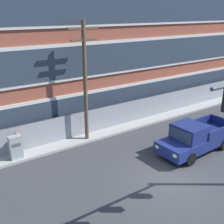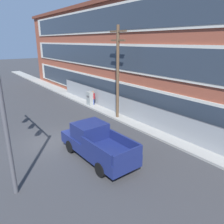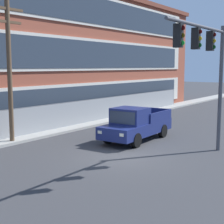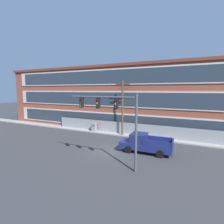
{
  "view_description": "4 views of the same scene",
  "coord_description": "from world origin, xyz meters",
  "px_view_note": "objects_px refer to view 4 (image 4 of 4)",
  "views": [
    {
      "loc": [
        -9.79,
        -8.82,
        8.52
      ],
      "look_at": [
        -1.08,
        3.79,
        2.94
      ],
      "focal_mm": 45.0,
      "sensor_mm": 36.0,
      "label": 1
    },
    {
      "loc": [
        13.67,
        -4.85,
        6.75
      ],
      "look_at": [
        1.47,
        4.12,
        1.81
      ],
      "focal_mm": 35.0,
      "sensor_mm": 36.0,
      "label": 2
    },
    {
      "loc": [
        -13.42,
        -9.19,
        4.38
      ],
      "look_at": [
        1.96,
        1.9,
        1.85
      ],
      "focal_mm": 55.0,
      "sensor_mm": 36.0,
      "label": 3
    },
    {
      "loc": [
        8.34,
        -16.5,
        6.7
      ],
      "look_at": [
        -1.34,
        3.51,
        3.87
      ],
      "focal_mm": 28.0,
      "sensor_mm": 36.0,
      "label": 4
    }
  ],
  "objects_px": {
    "pickup_truck_navy": "(145,144)",
    "pedestrian_near_cabinet": "(96,126)",
    "traffic_signal_mast": "(113,114)",
    "electrical_cabinet": "(94,127)",
    "utility_pole_near_corner": "(122,106)"
  },
  "relations": [
    {
      "from": "pickup_truck_navy",
      "to": "pedestrian_near_cabinet",
      "type": "height_order",
      "value": "pickup_truck_navy"
    },
    {
      "from": "pickup_truck_navy",
      "to": "pedestrian_near_cabinet",
      "type": "distance_m",
      "value": 10.93
    },
    {
      "from": "traffic_signal_mast",
      "to": "pedestrian_near_cabinet",
      "type": "bearing_deg",
      "value": 127.51
    },
    {
      "from": "pickup_truck_navy",
      "to": "electrical_cabinet",
      "type": "xyz_separation_m",
      "value": [
        -9.63,
        5.32,
        -0.15
      ]
    },
    {
      "from": "utility_pole_near_corner",
      "to": "pickup_truck_navy",
      "type": "bearing_deg",
      "value": -47.99
    },
    {
      "from": "pickup_truck_navy",
      "to": "utility_pole_near_corner",
      "type": "bearing_deg",
      "value": 132.01
    },
    {
      "from": "traffic_signal_mast",
      "to": "utility_pole_near_corner",
      "type": "xyz_separation_m",
      "value": [
        -3.33,
        10.09,
        -0.31
      ]
    },
    {
      "from": "traffic_signal_mast",
      "to": "pedestrian_near_cabinet",
      "type": "xyz_separation_m",
      "value": [
        -7.94,
        10.35,
        -3.73
      ]
    },
    {
      "from": "traffic_signal_mast",
      "to": "pickup_truck_navy",
      "type": "relative_size",
      "value": 1.14
    },
    {
      "from": "traffic_signal_mast",
      "to": "pedestrian_near_cabinet",
      "type": "distance_m",
      "value": 13.57
    },
    {
      "from": "traffic_signal_mast",
      "to": "electrical_cabinet",
      "type": "relative_size",
      "value": 4.0
    },
    {
      "from": "electrical_cabinet",
      "to": "pickup_truck_navy",
      "type": "bearing_deg",
      "value": -28.91
    },
    {
      "from": "utility_pole_near_corner",
      "to": "electrical_cabinet",
      "type": "relative_size",
      "value": 5.0
    },
    {
      "from": "traffic_signal_mast",
      "to": "pickup_truck_navy",
      "type": "xyz_separation_m",
      "value": [
        1.46,
        4.77,
        -3.75
      ]
    },
    {
      "from": "electrical_cabinet",
      "to": "utility_pole_near_corner",
      "type": "bearing_deg",
      "value": -0.02
    }
  ]
}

